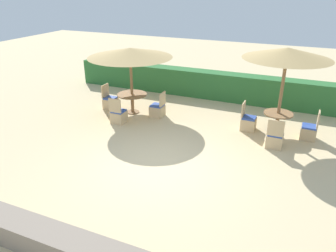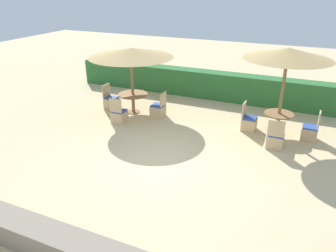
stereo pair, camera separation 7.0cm
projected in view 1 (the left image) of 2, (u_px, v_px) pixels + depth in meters
The scene contains 13 objects.
ground_plane at pixel (159, 165), 8.77m from camera, with size 40.00×40.00×0.00m, color #D1BA8C.
hedge_row at pixel (219, 86), 13.51m from camera, with size 13.00×0.70×1.10m, color #2D6B33.
stone_border at pixel (73, 249), 5.68m from camera, with size 10.00×0.56×0.49m, color gray.
parasol_back_right at pixel (287, 54), 9.48m from camera, with size 2.58×2.58×2.76m.
round_table_back_right at pixel (278, 119), 10.31m from camera, with size 0.90×0.90×0.74m.
patio_chair_back_right_east at pixel (309, 131), 10.11m from camera, with size 0.46×0.46×0.93m.
patio_chair_back_right_south at pixel (275, 139), 9.61m from camera, with size 0.46×0.46×0.93m.
patio_chair_back_right_west at pixel (248, 122), 10.77m from camera, with size 0.46×0.46×0.93m.
parasol_back_left at pixel (130, 53), 11.38m from camera, with size 2.98×2.98×2.40m.
round_table_back_left at pixel (132, 98), 12.05m from camera, with size 1.09×1.09×0.72m.
patio_chair_back_left_east at pixel (158, 110), 11.81m from camera, with size 0.46×0.46×0.93m.
patio_chair_back_left_west at pixel (110, 102), 12.56m from camera, with size 0.46×0.46×0.93m.
patio_chair_back_left_south at pixel (119, 116), 11.29m from camera, with size 0.46×0.46×0.93m.
Camera 1 is at (3.24, -6.87, 4.52)m, focal length 35.00 mm.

